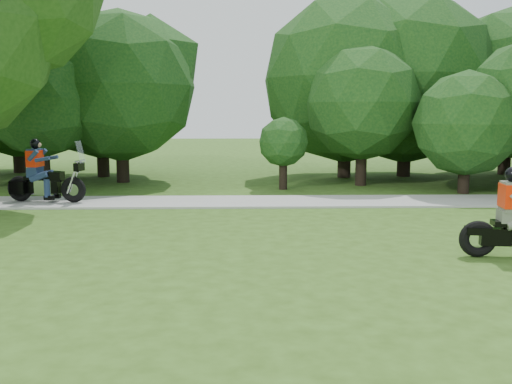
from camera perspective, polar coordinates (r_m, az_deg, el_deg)
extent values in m
plane|color=#304C15|center=(9.68, 13.57, -8.47)|extent=(100.00, 100.00, 0.00)
cube|color=gray|center=(17.35, 6.78, -0.93)|extent=(60.00, 2.20, 0.06)
cylinder|color=black|center=(24.86, -15.06, 3.56)|extent=(0.50, 0.50, 1.80)
sphere|color=#103814|center=(24.82, -15.30, 10.20)|extent=(6.09, 6.09, 6.09)
cylinder|color=black|center=(20.05, 2.73, 1.83)|extent=(0.29, 0.29, 1.10)
sphere|color=#103814|center=(19.97, 2.75, 5.02)|extent=(1.75, 1.75, 1.75)
cylinder|color=black|center=(22.68, -13.19, 3.22)|extent=(0.49, 0.49, 1.80)
sphere|color=#103814|center=(22.63, -13.42, 10.25)|extent=(5.79, 5.79, 5.79)
cylinder|color=black|center=(27.78, -22.63, 3.66)|extent=(0.53, 0.53, 1.80)
sphere|color=#103814|center=(27.75, -22.97, 9.91)|extent=(6.55, 6.55, 6.55)
cylinder|color=black|center=(24.01, 8.82, 3.59)|extent=(0.54, 0.54, 1.80)
sphere|color=#103814|center=(23.98, 8.98, 11.06)|extent=(6.85, 6.85, 6.85)
cylinder|color=black|center=(27.22, 23.61, 3.53)|extent=(0.52, 0.52, 1.80)
sphere|color=#103814|center=(27.19, 23.97, 9.86)|extent=(6.49, 6.49, 6.49)
cylinder|color=black|center=(24.94, 14.58, 3.59)|extent=(0.56, 0.56, 1.80)
sphere|color=#103814|center=(24.91, 14.84, 11.01)|extent=(7.16, 7.16, 7.16)
cylinder|color=black|center=(21.97, -20.42, 2.78)|extent=(0.41, 0.41, 1.80)
sphere|color=#103814|center=(21.90, -20.71, 8.73)|extent=(4.24, 4.24, 4.24)
cylinder|color=black|center=(21.47, 10.46, 2.86)|extent=(0.41, 0.41, 1.66)
sphere|color=#103814|center=(21.39, 10.61, 8.78)|extent=(4.25, 4.25, 4.25)
cylinder|color=black|center=(20.27, 20.07, 1.54)|extent=(0.38, 0.38, 1.19)
sphere|color=#103814|center=(20.17, 20.31, 6.45)|extent=(3.51, 3.51, 3.51)
torus|color=black|center=(11.51, 21.29, -4.38)|extent=(0.72, 0.28, 0.70)
cube|color=black|center=(11.60, 23.78, -2.87)|extent=(0.55, 0.38, 0.10)
cube|color=#525847|center=(11.57, 23.82, -2.19)|extent=(0.34, 0.41, 0.24)
cube|color=#525847|center=(11.53, 24.02, -0.44)|extent=(0.31, 0.45, 0.56)
cube|color=red|center=(11.52, 24.02, -0.34)|extent=(0.34, 0.49, 0.44)
torus|color=black|center=(18.41, -22.54, 0.32)|extent=(0.79, 0.34, 0.76)
torus|color=black|center=(17.61, -17.79, 0.23)|extent=(0.79, 0.34, 0.76)
cube|color=black|center=(18.08, -20.79, 0.46)|extent=(1.25, 0.46, 0.35)
cube|color=silver|center=(18.00, -20.32, 0.45)|extent=(0.58, 0.45, 0.44)
cube|color=black|center=(17.84, -19.61, 1.48)|extent=(0.61, 0.42, 0.28)
cube|color=black|center=(18.12, -21.21, 1.35)|extent=(0.62, 0.44, 0.11)
cylinder|color=silver|center=(17.54, -17.72, 1.46)|extent=(0.44, 0.12, 0.98)
cylinder|color=silver|center=(17.42, -17.24, 2.99)|extent=(0.16, 0.70, 0.04)
cube|color=black|center=(18.17, -22.78, 0.39)|extent=(0.47, 0.21, 0.37)
cube|color=black|center=(18.58, -22.02, 0.58)|extent=(0.47, 0.21, 0.37)
cube|color=#1C2C4C|center=(18.10, -21.24, 1.83)|extent=(0.39, 0.46, 0.26)
cube|color=#1C2C4C|center=(18.06, -21.24, 3.07)|extent=(0.36, 0.50, 0.61)
cube|color=red|center=(18.05, -21.24, 3.14)|extent=(0.40, 0.55, 0.48)
sphere|color=black|center=(18.01, -21.22, 4.53)|extent=(0.31, 0.31, 0.31)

